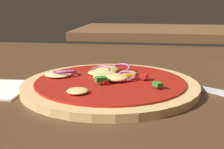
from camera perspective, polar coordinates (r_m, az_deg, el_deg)
The scene contains 3 objects.
dining_table at distance 0.51m, azimuth 5.94°, elevation -4.88°, with size 1.44×1.00×0.04m.
pizza at distance 0.51m, azimuth -0.52°, elevation -1.74°, with size 0.29×0.29×0.03m.
background_table at distance 1.61m, azimuth 9.73°, elevation 7.95°, with size 0.89×0.55×0.04m.
Camera 1 is at (0.02, -0.49, 0.19)m, focal length 48.24 mm.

